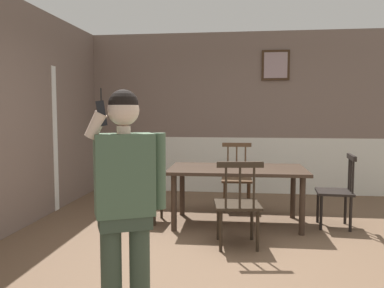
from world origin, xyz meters
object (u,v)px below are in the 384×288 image
(chair_by_doorway, at_px, (142,187))
(person_figure, at_px, (126,194))
(chair_opposite_corner, at_px, (238,204))
(chair_near_window, at_px, (237,177))
(chair_at_table_head, at_px, (337,191))
(dining_table, at_px, (237,174))

(chair_by_doorway, bearing_deg, person_figure, 14.95)
(chair_opposite_corner, bearing_deg, chair_by_doorway, 138.83)
(person_figure, bearing_deg, chair_near_window, -126.21)
(chair_by_doorway, distance_m, person_figure, 2.64)
(chair_at_table_head, distance_m, person_figure, 3.27)
(chair_by_doorway, distance_m, chair_at_table_head, 2.50)
(dining_table, bearing_deg, chair_by_doorway, -179.05)
(chair_at_table_head, distance_m, chair_opposite_corner, 1.52)
(chair_near_window, distance_m, chair_at_table_head, 1.52)
(person_figure, bearing_deg, chair_opposite_corner, -138.04)
(chair_opposite_corner, relative_size, person_figure, 0.59)
(chair_opposite_corner, xyz_separation_m, person_figure, (-0.72, -1.69, 0.44))
(chair_near_window, bearing_deg, chair_opposite_corner, 89.23)
(chair_by_doorway, bearing_deg, chair_opposite_corner, 59.07)
(dining_table, relative_size, chair_near_window, 1.79)
(chair_near_window, xyz_separation_m, person_figure, (-0.69, -3.43, 0.44))
(dining_table, relative_size, person_figure, 1.08)
(chair_near_window, relative_size, chair_by_doorway, 1.02)
(chair_at_table_head, height_order, person_figure, person_figure)
(chair_by_doorway, bearing_deg, dining_table, 93.74)
(chair_near_window, bearing_deg, person_figure, 76.69)
(chair_opposite_corner, bearing_deg, chair_near_window, 83.78)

